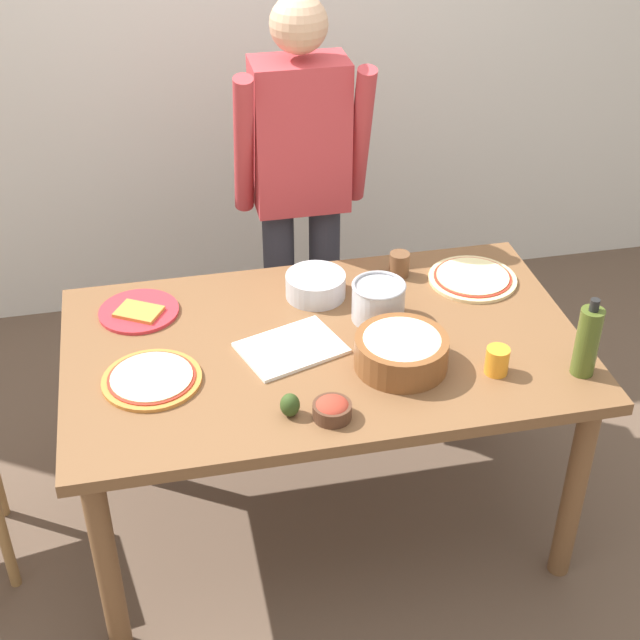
{
  "coord_description": "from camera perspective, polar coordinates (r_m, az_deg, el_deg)",
  "views": [
    {
      "loc": [
        -0.49,
        -2.28,
        2.42
      ],
      "look_at": [
        0.0,
        0.05,
        0.81
      ],
      "focal_mm": 51.7,
      "sensor_mm": 36.0,
      "label": 1
    }
  ],
  "objects": [
    {
      "name": "mixing_bowl_steel",
      "position": [
        3.06,
        -0.27,
        2.15
      ],
      "size": [
        0.2,
        0.2,
        0.08
      ],
      "color": "#B7B7BC",
      "rests_on": "dining_table"
    },
    {
      "name": "cup_orange",
      "position": [
        2.76,
        10.91,
        -2.49
      ],
      "size": [
        0.07,
        0.07,
        0.08
      ],
      "primitive_type": "cylinder",
      "color": "orange",
      "rests_on": "dining_table"
    },
    {
      "name": "pizza_cooked_on_tray",
      "position": [
        2.74,
        -10.37,
        -3.61
      ],
      "size": [
        0.29,
        0.29,
        0.02
      ],
      "color": "#C67A33",
      "rests_on": "dining_table"
    },
    {
      "name": "plate_with_slice",
      "position": [
        3.05,
        -11.15,
        0.52
      ],
      "size": [
        0.26,
        0.26,
        0.02
      ],
      "color": "red",
      "rests_on": "dining_table"
    },
    {
      "name": "ground",
      "position": [
        3.36,
        0.18,
        -12.0
      ],
      "size": [
        8.0,
        8.0,
        0.0
      ],
      "primitive_type": "plane",
      "color": "brown"
    },
    {
      "name": "pizza_raw_on_board",
      "position": [
        3.2,
        9.42,
        2.57
      ],
      "size": [
        0.3,
        0.3,
        0.02
      ],
      "color": "beige",
      "rests_on": "dining_table"
    },
    {
      "name": "cutting_board_white",
      "position": [
        2.83,
        -1.8,
        -1.74
      ],
      "size": [
        0.35,
        0.3,
        0.01
      ],
      "primitive_type": "cube",
      "rotation": [
        0.0,
        0.0,
        0.33
      ],
      "color": "white",
      "rests_on": "dining_table"
    },
    {
      "name": "small_sauce_bowl",
      "position": [
        2.56,
        0.76,
        -5.53
      ],
      "size": [
        0.11,
        0.11,
        0.06
      ],
      "color": "#4C2D1E",
      "rests_on": "dining_table"
    },
    {
      "name": "cup_small_brown",
      "position": [
        3.19,
        4.93,
        3.46
      ],
      "size": [
        0.07,
        0.07,
        0.08
      ],
      "primitive_type": "cylinder",
      "color": "brown",
      "rests_on": "dining_table"
    },
    {
      "name": "popcorn_bowl",
      "position": [
        2.74,
        5.06,
        -1.81
      ],
      "size": [
        0.28,
        0.28,
        0.11
      ],
      "color": "brown",
      "rests_on": "dining_table"
    },
    {
      "name": "person_cook",
      "position": [
        3.42,
        -1.19,
        8.46
      ],
      "size": [
        0.49,
        0.25,
        1.62
      ],
      "color": "#2D2D38",
      "rests_on": "ground"
    },
    {
      "name": "avocado",
      "position": [
        2.56,
        -1.87,
        -5.28
      ],
      "size": [
        0.06,
        0.06,
        0.07
      ],
      "primitive_type": "ellipsoid",
      "color": "#2D4219",
      "rests_on": "dining_table"
    },
    {
      "name": "wall_back",
      "position": [
        4.06,
        -4.77,
        17.99
      ],
      "size": [
        5.6,
        0.1,
        2.6
      ],
      "primitive_type": "cube",
      "color": "silver",
      "rests_on": "ground"
    },
    {
      "name": "dining_table",
      "position": [
        2.91,
        0.2,
        -2.84
      ],
      "size": [
        1.6,
        0.96,
        0.76
      ],
      "color": "brown",
      "rests_on": "ground"
    },
    {
      "name": "olive_oil_bottle",
      "position": [
        2.78,
        16.22,
        -1.26
      ],
      "size": [
        0.07,
        0.07,
        0.26
      ],
      "color": "#47561E",
      "rests_on": "dining_table"
    },
    {
      "name": "steel_pot",
      "position": [
        2.94,
        3.63,
        1.19
      ],
      "size": [
        0.17,
        0.17,
        0.13
      ],
      "color": "#B7B7BC",
      "rests_on": "dining_table"
    }
  ]
}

